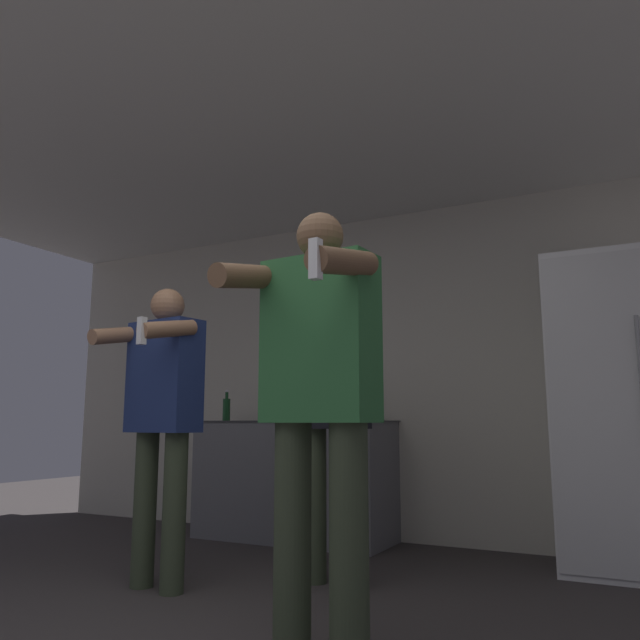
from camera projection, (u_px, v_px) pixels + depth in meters
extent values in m
cube|color=beige|center=(412.00, 372.00, 4.85)|extent=(7.00, 0.06, 2.55)
cube|color=silver|center=(314.00, 128.00, 3.63)|extent=(7.00, 3.73, 0.05)
cube|color=white|center=(608.00, 410.00, 3.85)|extent=(0.62, 0.66, 1.91)
cube|color=silver|center=(605.00, 409.00, 3.55)|extent=(0.60, 0.01, 1.84)
cube|color=slate|center=(294.00, 480.00, 4.82)|extent=(1.52, 0.58, 0.89)
cube|color=#38383A|center=(294.00, 421.00, 4.89)|extent=(1.55, 0.61, 0.01)
cylinder|color=black|center=(357.00, 409.00, 4.57)|extent=(0.09, 0.09, 0.17)
cylinder|color=black|center=(357.00, 391.00, 4.59)|extent=(0.03, 0.03, 0.09)
sphere|color=silver|center=(357.00, 385.00, 4.60)|extent=(0.04, 0.04, 0.04)
cylinder|color=#563314|center=(337.00, 405.00, 4.65)|extent=(0.09, 0.09, 0.23)
cylinder|color=#563314|center=(337.00, 384.00, 4.68)|extent=(0.03, 0.03, 0.10)
sphere|color=#B29933|center=(337.00, 377.00, 4.68)|extent=(0.04, 0.04, 0.04)
cylinder|color=#194723|center=(226.00, 410.00, 5.10)|extent=(0.06, 0.06, 0.18)
cylinder|color=#194723|center=(227.00, 395.00, 5.12)|extent=(0.03, 0.03, 0.06)
sphere|color=silver|center=(227.00, 391.00, 5.13)|extent=(0.03, 0.03, 0.03)
cylinder|color=silver|center=(320.00, 407.00, 4.71)|extent=(0.08, 0.08, 0.20)
cylinder|color=silver|center=(320.00, 388.00, 4.74)|extent=(0.03, 0.03, 0.08)
sphere|color=#B29933|center=(320.00, 383.00, 4.74)|extent=(0.03, 0.03, 0.03)
cylinder|color=black|center=(309.00, 408.00, 4.76)|extent=(0.06, 0.06, 0.19)
cylinder|color=black|center=(309.00, 392.00, 4.78)|extent=(0.02, 0.02, 0.05)
sphere|color=silver|center=(309.00, 388.00, 4.78)|extent=(0.03, 0.03, 0.03)
cylinder|color=#38422D|center=(293.00, 537.00, 2.43)|extent=(0.15, 0.15, 0.88)
cylinder|color=#38422D|center=(349.00, 543.00, 2.30)|extent=(0.15, 0.15, 0.88)
cube|color=#2D6B38|center=(320.00, 339.00, 2.49)|extent=(0.47, 0.24, 0.66)
sphere|color=brown|center=(320.00, 236.00, 2.56)|extent=(0.19, 0.19, 0.19)
cylinder|color=brown|center=(249.00, 276.00, 2.49)|extent=(0.13, 0.40, 0.16)
cylinder|color=brown|center=(343.00, 262.00, 2.26)|extent=(0.13, 0.40, 0.16)
cube|color=white|center=(316.00, 259.00, 2.10)|extent=(0.04, 0.04, 0.14)
cylinder|color=#38422D|center=(145.00, 508.00, 3.45)|extent=(0.13, 0.13, 0.83)
cylinder|color=#38422D|center=(174.00, 512.00, 3.32)|extent=(0.13, 0.13, 0.83)
cube|color=navy|center=(165.00, 376.00, 3.50)|extent=(0.45, 0.25, 0.62)
sphere|color=#9E7051|center=(168.00, 305.00, 3.57)|extent=(0.19, 0.19, 0.19)
cylinder|color=#9E7051|center=(118.00, 335.00, 3.52)|extent=(0.13, 0.37, 0.15)
cylinder|color=#9E7051|center=(168.00, 329.00, 3.29)|extent=(0.13, 0.37, 0.15)
cube|color=white|center=(142.00, 331.00, 3.15)|extent=(0.04, 0.04, 0.14)
cylinder|color=#38422D|center=(315.00, 504.00, 3.54)|extent=(0.13, 0.13, 0.85)
cylinder|color=#38422D|center=(347.00, 508.00, 3.39)|extent=(0.13, 0.13, 0.85)
cube|color=black|center=(331.00, 373.00, 3.59)|extent=(0.46, 0.29, 0.64)
sphere|color=brown|center=(330.00, 299.00, 3.66)|extent=(0.23, 0.23, 0.23)
cylinder|color=brown|center=(287.00, 332.00, 3.64)|extent=(0.16, 0.35, 0.14)
cylinder|color=brown|center=(340.00, 325.00, 3.38)|extent=(0.16, 0.35, 0.14)
cube|color=white|center=(321.00, 327.00, 3.26)|extent=(0.04, 0.04, 0.14)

